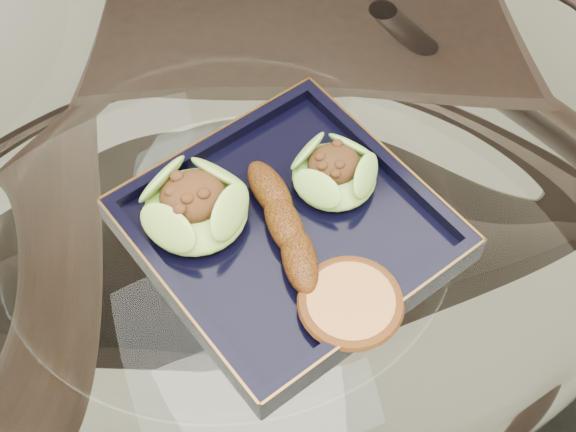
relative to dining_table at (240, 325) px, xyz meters
name	(u,v)px	position (x,y,z in m)	size (l,w,h in m)	color
dining_table	(240,325)	(0.00, 0.00, 0.00)	(1.13, 1.13, 0.77)	white
dining_chair	(286,0)	(0.24, 0.53, -0.02)	(0.56, 0.56, 1.04)	black
navy_plate	(288,233)	(0.06, 0.00, 0.17)	(0.27, 0.27, 0.02)	black
lettuce_wrap_left	(195,207)	(-0.02, 0.04, 0.20)	(0.10, 0.10, 0.04)	#72B033
lettuce_wrap_right	(334,173)	(0.12, 0.03, 0.20)	(0.09, 0.09, 0.03)	#578B28
roasted_plantain	(284,224)	(0.05, -0.01, 0.20)	(0.15, 0.03, 0.03)	#64320A
crumb_patty	(350,304)	(0.08, -0.11, 0.19)	(0.09, 0.09, 0.02)	#BF763F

